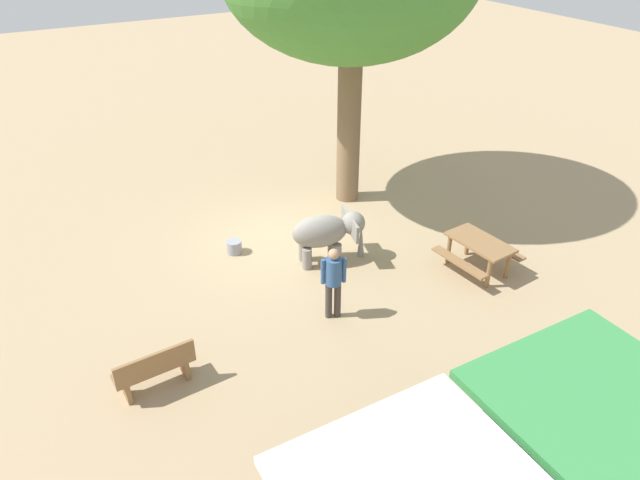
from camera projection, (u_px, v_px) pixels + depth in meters
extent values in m
plane|color=tan|center=(282.00, 238.00, 14.66)|extent=(60.00, 60.00, 0.00)
cylinder|color=gray|center=(332.00, 246.00, 13.83)|extent=(0.22, 0.22, 0.52)
cylinder|color=gray|center=(337.00, 254.00, 13.54)|extent=(0.22, 0.22, 0.52)
cylinder|color=gray|center=(303.00, 250.00, 13.67)|extent=(0.22, 0.22, 0.52)
cylinder|color=gray|center=(307.00, 259.00, 13.38)|extent=(0.22, 0.22, 0.52)
ellipsoid|color=gray|center=(320.00, 231.00, 13.31)|extent=(1.41, 0.95, 0.78)
sphere|color=gray|center=(353.00, 223.00, 13.44)|extent=(0.55, 0.55, 0.55)
cone|color=gray|center=(361.00, 240.00, 13.74)|extent=(0.17, 0.17, 0.87)
cube|color=gray|center=(345.00, 216.00, 13.72)|extent=(0.17, 0.45, 0.41)
cube|color=gray|center=(355.00, 231.00, 13.12)|extent=(0.17, 0.45, 0.41)
cylinder|color=#3F3833|center=(329.00, 300.00, 11.77)|extent=(0.14, 0.14, 0.82)
cylinder|color=#3F3833|center=(337.00, 300.00, 11.79)|extent=(0.14, 0.14, 0.82)
cylinder|color=#33598C|center=(334.00, 271.00, 11.42)|extent=(0.32, 0.32, 0.58)
sphere|color=tan|center=(334.00, 254.00, 11.21)|extent=(0.22, 0.22, 0.22)
cylinder|color=#33598C|center=(323.00, 272.00, 11.39)|extent=(0.09, 0.09, 0.55)
cylinder|color=#33598C|center=(344.00, 270.00, 11.43)|extent=(0.09, 0.09, 0.55)
cylinder|color=brown|center=(349.00, 124.00, 15.47)|extent=(0.63, 0.63, 4.34)
cube|color=olive|center=(154.00, 367.00, 10.07)|extent=(1.42, 0.49, 0.06)
cube|color=olive|center=(155.00, 363.00, 9.83)|extent=(1.40, 0.16, 0.40)
cube|color=olive|center=(126.00, 389.00, 9.95)|extent=(0.10, 0.36, 0.42)
cube|color=olive|center=(184.00, 366.00, 10.44)|extent=(0.10, 0.36, 0.42)
cube|color=olive|center=(480.00, 242.00, 13.06)|extent=(0.94, 1.57, 0.06)
cylinder|color=olive|center=(508.00, 264.00, 12.99)|extent=(0.10, 0.10, 0.72)
cylinder|color=olive|center=(489.00, 273.00, 12.68)|extent=(0.10, 0.10, 0.72)
cylinder|color=olive|center=(468.00, 241.00, 13.84)|extent=(0.10, 0.10, 0.72)
cylinder|color=olive|center=(449.00, 249.00, 13.53)|extent=(0.10, 0.10, 0.72)
cube|color=olive|center=(497.00, 246.00, 13.52)|extent=(0.38, 1.52, 0.05)
cube|color=olive|center=(459.00, 262.00, 12.92)|extent=(0.38, 1.52, 0.05)
cube|color=#388C47|center=(605.00, 404.00, 6.71)|extent=(2.50, 2.50, 0.12)
cylinder|color=gray|center=(481.00, 457.00, 7.59)|extent=(0.10, 0.10, 2.40)
cylinder|color=gray|center=(577.00, 406.00, 8.34)|extent=(0.10, 0.10, 2.40)
cylinder|color=gray|center=(234.00, 247.00, 14.00)|extent=(0.36, 0.36, 0.32)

